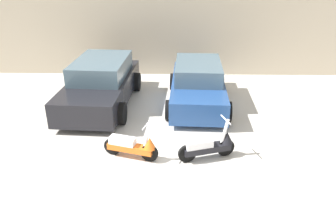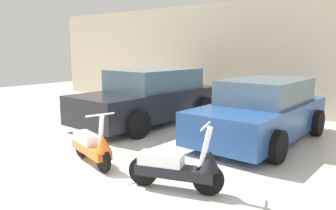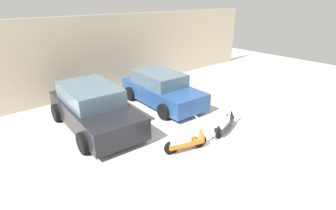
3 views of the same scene
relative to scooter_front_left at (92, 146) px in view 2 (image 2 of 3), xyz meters
The scene contains 6 objects.
ground_plane 1.39m from the scooter_front_left, 55.45° to the right, with size 28.00×28.00×0.00m, color silver.
wall_back 6.62m from the scooter_front_left, 83.19° to the left, with size 19.60×0.12×3.55m, color beige.
scooter_front_left is the anchor object (origin of this frame).
scooter_front_right 1.84m from the scooter_front_left, ahead, with size 1.39×0.69×1.00m.
car_rear_left 3.57m from the scooter_front_left, 113.46° to the left, with size 2.30×4.45×1.48m.
car_rear_center 3.83m from the scooter_front_left, 62.68° to the left, with size 2.07×4.07×1.36m.
Camera 2 is at (3.64, -2.52, 2.01)m, focal length 35.00 mm.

